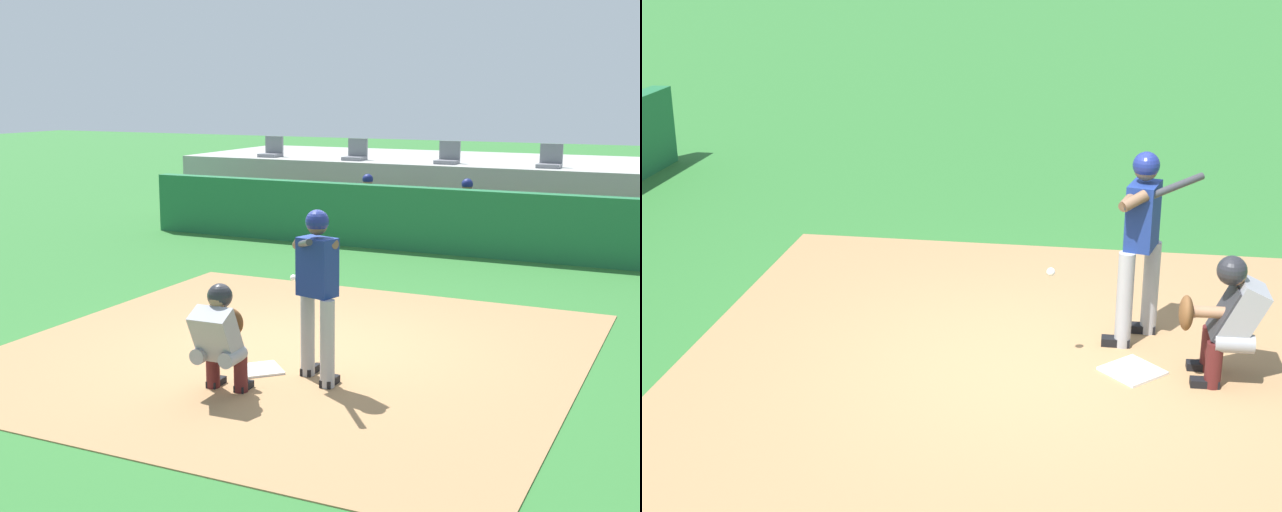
% 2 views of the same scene
% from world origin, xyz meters
% --- Properties ---
extents(ground_plane, '(80.00, 80.00, 0.00)m').
position_xyz_m(ground_plane, '(0.00, 0.00, 0.00)').
color(ground_plane, '#2D6B2D').
extents(dirt_infield, '(6.40, 6.40, 0.01)m').
position_xyz_m(dirt_infield, '(0.00, 0.00, 0.01)').
color(dirt_infield, '#9E754C').
rests_on(dirt_infield, ground).
extents(home_plate, '(0.62, 0.62, 0.02)m').
position_xyz_m(home_plate, '(0.00, -0.80, 0.02)').
color(home_plate, white).
rests_on(home_plate, dirt_infield).
extents(batter_at_plate, '(0.62, 0.84, 1.80)m').
position_xyz_m(batter_at_plate, '(0.69, -0.82, 1.04)').
color(batter_at_plate, '#99999E').
rests_on(batter_at_plate, ground).
extents(catcher_crouched, '(0.49, 1.85, 1.13)m').
position_xyz_m(catcher_crouched, '(-0.01, -1.54, 0.61)').
color(catcher_crouched, gray).
rests_on(catcher_crouched, ground).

